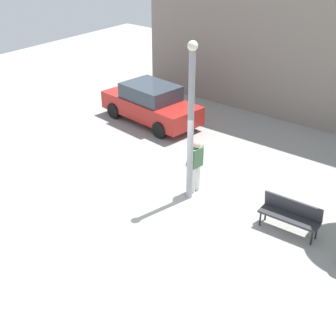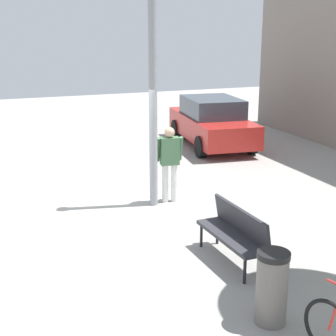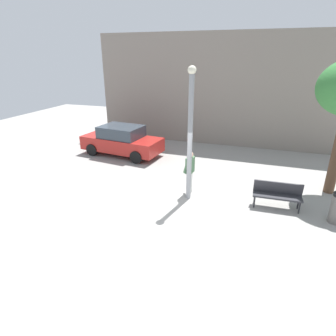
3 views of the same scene
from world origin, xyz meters
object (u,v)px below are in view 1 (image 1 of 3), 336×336
parked_car_red (151,104)px  person_by_lamppost (196,163)px  park_bench (291,213)px  lamppost (191,119)px

parked_car_red → person_by_lamppost: bearing=-35.9°
park_bench → lamppost: bearing=-174.5°
person_by_lamppost → park_bench: (3.13, -0.10, -0.42)m
park_bench → person_by_lamppost: bearing=178.2°
lamppost → park_bench: bearing=5.5°
lamppost → park_bench: size_ratio=2.88×
lamppost → person_by_lamppost: lamppost is taller
person_by_lamppost → parked_car_red: (-4.49, 3.24, -0.19)m
person_by_lamppost → lamppost: bearing=-80.6°
person_by_lamppost → parked_car_red: bearing=144.1°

